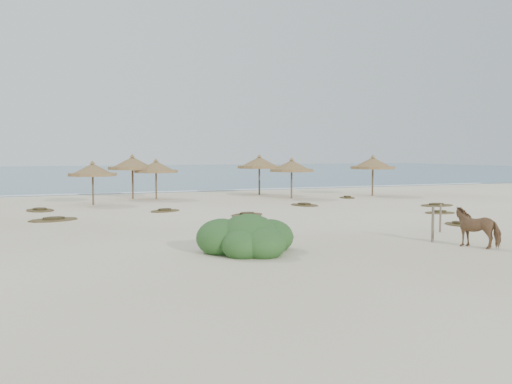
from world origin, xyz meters
TOP-DOWN VIEW (x-y plane):
  - ground at (0.00, 0.00)m, footprint 160.00×160.00m
  - ocean at (0.00, 75.00)m, footprint 200.00×100.00m
  - foam_line at (0.00, 26.00)m, footprint 70.00×0.60m
  - palapa_1 at (-6.57, 15.91)m, footprint 3.68×3.68m
  - palapa_2 at (-1.87, 18.84)m, footprint 3.87×3.87m
  - palapa_3 at (-3.35, 19.81)m, footprint 3.93×3.93m
  - palapa_4 at (7.32, 15.72)m, footprint 3.22×3.22m
  - palapa_5 at (6.50, 19.76)m, footprint 3.99×3.99m
  - palapa_6 at (14.19, 15.62)m, footprint 3.78×3.78m
  - horse at (4.00, -5.84)m, footprint 1.51×1.80m
  - fence_post_near at (3.24, -4.38)m, footprint 0.11×0.11m
  - fence_post_far at (5.32, -2.36)m, footprint 0.11×0.11m
  - bush at (-3.90, -3.82)m, footprint 3.37×2.96m
  - scrub_1 at (-9.37, 8.24)m, footprint 2.86×2.36m
  - scrub_2 at (-1.65, 2.29)m, footprint 1.39×1.86m
  - scrub_3 at (0.21, 6.61)m, footprint 2.53×2.32m
  - scrub_4 at (10.36, 3.54)m, footprint 1.89×1.43m
  - scrub_5 at (13.16, 7.10)m, footprint 2.40×1.65m
  - scrub_6 at (-9.82, 13.39)m, footprint 1.92×2.53m
  - scrub_7 at (5.63, 10.45)m, footprint 1.79×2.39m
  - scrub_9 at (-1.60, -0.74)m, footprint 2.52×3.00m
  - scrub_10 at (11.19, 14.41)m, footprint 1.31×1.75m
  - scrub_11 at (-2.64, 0.24)m, footprint 2.21×1.61m
  - scrub_12 at (7.71, -0.84)m, footprint 1.20×1.69m
  - scrub_13 at (-3.30, 10.32)m, footprint 2.27×2.02m

SIDE VIEW (x-z plane):
  - ground at x=0.00m, z-range 0.00..0.00m
  - ocean at x=0.00m, z-range 0.00..0.01m
  - foam_line at x=0.00m, z-range 0.00..0.01m
  - scrub_4 at x=10.36m, z-range -0.03..0.13m
  - scrub_5 at x=13.16m, z-range -0.03..0.13m
  - scrub_13 at x=-3.30m, z-range -0.03..0.13m
  - scrub_2 at x=-1.65m, z-range -0.03..0.13m
  - scrub_3 at x=0.21m, z-range -0.03..0.13m
  - scrub_6 at x=-9.82m, z-range -0.03..0.13m
  - scrub_7 at x=5.63m, z-range -0.03..0.13m
  - scrub_9 at x=-1.60m, z-range -0.03..0.13m
  - scrub_11 at x=-2.64m, z-range -0.03..0.13m
  - scrub_12 at x=7.71m, z-range -0.03..0.13m
  - scrub_1 at x=-9.37m, z-range -0.03..0.13m
  - scrub_10 at x=11.19m, z-range -0.03..0.13m
  - bush at x=-3.90m, z-range -0.26..1.25m
  - fence_post_far at x=5.32m, z-range 0.00..1.20m
  - fence_post_near at x=3.24m, z-range 0.00..1.35m
  - horse at x=4.00m, z-range 0.00..1.40m
  - palapa_1 at x=-6.57m, z-range 0.78..3.60m
  - palapa_2 at x=-1.87m, z-range 0.80..3.71m
  - palapa_4 at x=7.32m, z-range 0.82..3.80m
  - palapa_6 at x=14.19m, z-range 0.87..4.04m
  - palapa_5 at x=6.50m, z-range 0.88..4.08m
  - palapa_3 at x=-3.35m, z-range 0.89..4.11m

